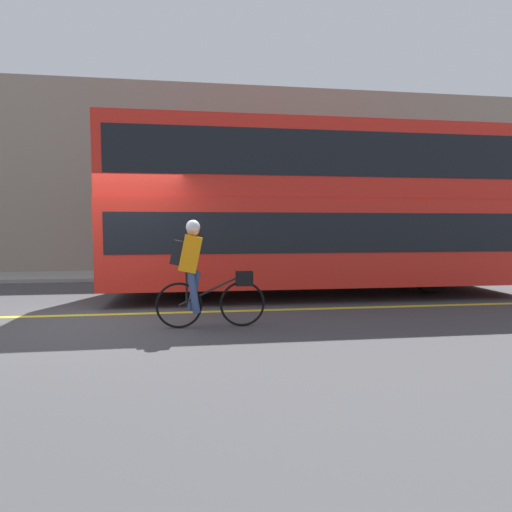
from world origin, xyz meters
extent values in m
plane|color=#424244|center=(0.00, 0.00, 0.00)|extent=(80.00, 80.00, 0.00)
cube|color=yellow|center=(0.00, 0.22, 0.00)|extent=(50.00, 0.14, 0.01)
cube|color=gray|center=(0.00, 5.74, 0.05)|extent=(60.00, 2.16, 0.10)
cube|color=gray|center=(0.00, 6.97, 3.18)|extent=(60.00, 0.30, 6.35)
cylinder|color=black|center=(6.97, 1.83, 0.54)|extent=(1.07, 0.30, 1.07)
cylinder|color=black|center=(1.36, 1.83, 0.54)|extent=(1.07, 0.30, 1.07)
cube|color=red|center=(4.16, 1.83, 1.21)|extent=(9.06, 2.56, 1.77)
cube|color=black|center=(4.16, 1.83, 1.42)|extent=(8.70, 2.58, 0.78)
cube|color=red|center=(4.16, 1.83, 2.88)|extent=(9.06, 2.45, 1.56)
cube|color=black|center=(4.16, 1.83, 2.96)|extent=(8.70, 2.47, 0.88)
torus|color=black|center=(2.20, -0.90, 0.35)|extent=(0.70, 0.04, 0.70)
torus|color=black|center=(1.24, -0.90, 0.35)|extent=(0.70, 0.04, 0.70)
cylinder|color=black|center=(1.72, -0.90, 0.57)|extent=(0.98, 0.03, 0.48)
cylinder|color=black|center=(1.36, -0.90, 0.61)|extent=(0.03, 0.03, 0.51)
cube|color=black|center=(2.23, -0.90, 0.74)|extent=(0.26, 0.16, 0.22)
cube|color=orange|center=(1.42, -0.90, 1.13)|extent=(0.37, 0.32, 0.58)
cube|color=black|center=(1.22, -0.90, 1.15)|extent=(0.21, 0.26, 0.38)
cylinder|color=#384C7A|center=(1.46, -0.81, 0.55)|extent=(0.22, 0.11, 0.63)
cylinder|color=#384C7A|center=(1.46, -0.99, 0.55)|extent=(0.20, 0.11, 0.63)
sphere|color=tan|center=(1.46, -0.90, 1.49)|extent=(0.19, 0.19, 0.19)
sphere|color=silver|center=(1.46, -0.90, 1.53)|extent=(0.21, 0.21, 0.21)
cylinder|color=#515156|center=(7.29, 5.63, 0.58)|extent=(0.56, 0.56, 0.95)
camera|label=1|loc=(1.62, -6.96, 1.52)|focal=28.00mm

